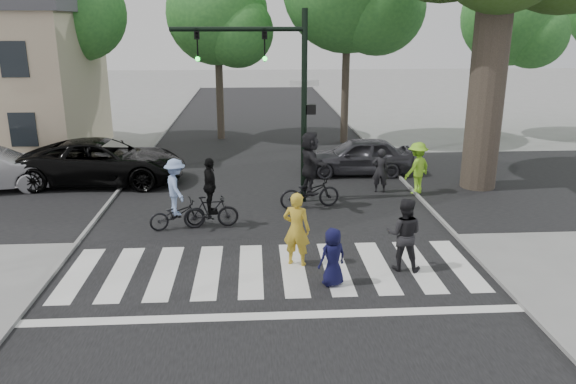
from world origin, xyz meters
name	(u,v)px	position (x,y,z in m)	size (l,w,h in m)	color
ground	(274,289)	(0.00, 0.00, 0.00)	(120.00, 120.00, 0.00)	gray
road_stem	(268,214)	(0.00, 5.00, 0.01)	(10.00, 70.00, 0.01)	black
road_cross	(265,187)	(0.00, 8.00, 0.01)	(70.00, 10.00, 0.01)	black
curb_left	(98,216)	(-5.05, 5.00, 0.05)	(0.10, 70.00, 0.10)	gray
curb_right	(431,209)	(5.05, 5.00, 0.05)	(0.10, 70.00, 0.10)	gray
crosswalk	(273,275)	(0.00, 0.66, 0.01)	(10.00, 3.85, 0.01)	silver
traffic_signal	(277,80)	(0.35, 6.20, 3.90)	(4.45, 0.29, 6.00)	black
bg_tree_2	(222,18)	(-1.76, 16.62, 5.78)	(5.04, 4.80, 8.40)	brown
bg_tree_4	(516,22)	(12.23, 16.12, 5.64)	(4.83, 4.60, 8.15)	brown
pedestrian_woman	(297,229)	(0.59, 1.27, 0.90)	(0.66, 0.43, 1.81)	gold
pedestrian_child	(333,257)	(1.30, 0.12, 0.66)	(0.65, 0.42, 1.33)	black
pedestrian_adult	(404,234)	(3.06, 0.84, 0.87)	(0.85, 0.66, 1.75)	black
cyclist_left	(176,199)	(-2.57, 3.97, 0.87)	(1.67, 1.17, 2.01)	black
cyclist_mid	(211,199)	(-1.62, 3.97, 0.83)	(1.59, 0.98, 2.02)	black
cyclist_right	(310,174)	(1.34, 5.55, 1.09)	(2.02, 1.87, 2.43)	black
car_suv	(103,162)	(-5.79, 8.84, 0.80)	(2.66, 5.77, 1.60)	black
car_grey	(358,156)	(3.60, 9.54, 0.71)	(1.68, 4.16, 1.42)	#37363C
bystander_hivis	(417,168)	(5.11, 6.89, 0.88)	(1.14, 0.66, 1.77)	#8FDD2A
bystander_dark	(380,171)	(3.90, 7.09, 0.76)	(0.56, 0.37, 1.53)	black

